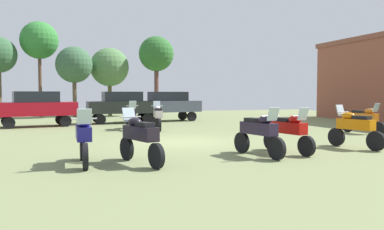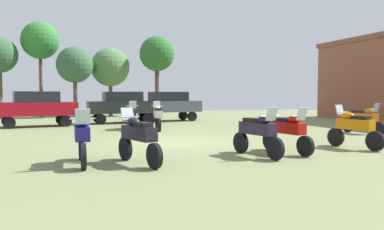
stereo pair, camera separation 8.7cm
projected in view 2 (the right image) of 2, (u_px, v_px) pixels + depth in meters
name	position (u px, v px, depth m)	size (l,w,h in m)	color
ground_plane	(184.00, 142.00, 15.21)	(44.00, 52.00, 0.02)	#757F51
motorcycle_1	(138.00, 137.00, 10.37)	(0.88, 2.22, 1.49)	black
motorcycle_2	(364.00, 119.00, 18.32)	(0.79, 2.19, 1.44)	black
motorcycle_3	(131.00, 115.00, 20.33)	(0.62, 2.30, 1.51)	black
motorcycle_4	(258.00, 132.00, 11.63)	(0.74, 2.23, 1.49)	black
motorcycle_5	(158.00, 116.00, 20.04)	(0.64, 2.19, 1.49)	black
motorcycle_6	(354.00, 127.00, 13.33)	(0.78, 2.12, 1.48)	black
motorcycle_7	(288.00, 131.00, 12.24)	(0.74, 2.16, 1.46)	black
motorcycle_8	(82.00, 137.00, 10.25)	(0.62, 2.17, 1.50)	black
car_2	(122.00, 105.00, 24.81)	(4.38, 2.00, 2.00)	black
car_3	(36.00, 106.00, 22.07)	(4.56, 2.55, 2.00)	black
car_4	(168.00, 104.00, 26.55)	(4.54, 2.48, 2.00)	black
tree_2	(110.00, 67.00, 33.01)	(3.25, 3.25, 5.74)	brown
tree_3	(157.00, 55.00, 33.22)	(2.98, 2.98, 6.76)	brown
tree_5	(40.00, 41.00, 31.32)	(2.98, 2.98, 7.64)	brown
tree_6	(75.00, 65.00, 30.85)	(2.87, 2.87, 5.59)	brown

